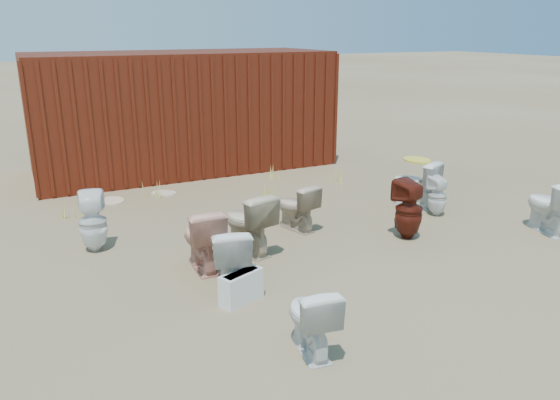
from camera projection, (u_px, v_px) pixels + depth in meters
name	position (u px, v px, depth m)	size (l,w,h in m)	color
ground	(300.00, 251.00, 7.30)	(100.00, 100.00, 0.00)	brown
shipping_container	(183.00, 111.00, 11.39)	(6.00, 2.40, 2.40)	#49150C
toilet_front_a	(229.00, 258.00, 6.13)	(0.43, 0.75, 0.77)	silver
toilet_front_pink	(202.00, 238.00, 6.67)	(0.45, 0.78, 0.80)	tan
toilet_front_c	(311.00, 318.00, 4.94)	(0.38, 0.67, 0.69)	white
toilet_front_maroon	(409.00, 209.00, 7.64)	(0.38, 0.39, 0.85)	#54190E
toilet_front_e	(550.00, 206.00, 7.89)	(0.45, 0.78, 0.80)	white
toilet_back_a	(93.00, 222.00, 7.21)	(0.37, 0.37, 0.81)	white
toilet_back_beige_left	(248.00, 223.00, 7.15)	(0.47, 0.82, 0.83)	#C0AD8C
toilet_back_beige_right	(296.00, 207.00, 8.00)	(0.39, 0.68, 0.70)	tan
toilet_back_yellowlid	(415.00, 184.00, 9.02)	(0.44, 0.77, 0.79)	white
toilet_back_e	(438.00, 196.00, 8.61)	(0.29, 0.29, 0.64)	white
yellow_lid	(417.00, 160.00, 8.90)	(0.40, 0.50, 0.03)	yellow
loose_tank	(241.00, 287.00, 5.90)	(0.50, 0.20, 0.35)	silver
loose_lid_near	(113.00, 201.00, 9.39)	(0.38, 0.49, 0.02)	beige
loose_lid_far	(164.00, 193.00, 9.82)	(0.36, 0.47, 0.02)	beige
weed_clump_a	(73.00, 208.00, 8.60)	(0.36, 0.36, 0.27)	#BFC24D
weed_clump_b	(265.00, 191.00, 9.49)	(0.32, 0.32, 0.28)	#BFC24D
weed_clump_c	(337.00, 175.00, 10.45)	(0.36, 0.36, 0.32)	#BFC24D
weed_clump_d	(152.00, 191.00, 9.53)	(0.30, 0.30, 0.28)	#BFC24D
weed_clump_e	(274.00, 172.00, 10.80)	(0.34, 0.34, 0.26)	#BFC24D
weed_clump_f	(421.00, 202.00, 8.99)	(0.28, 0.28, 0.23)	#BFC24D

